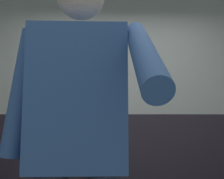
# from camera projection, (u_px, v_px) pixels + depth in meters

# --- Properties ---
(wall_back) EXTENTS (4.97, 0.12, 2.77)m
(wall_back) POSITION_uv_depth(u_px,v_px,m) (121.00, 93.00, 3.28)
(wall_back) COLOR silver
(wall_back) RESTS_ON ground_plane
(wainscot_band_back) EXTENTS (4.37, 0.03, 1.10)m
(wainscot_band_back) POSITION_uv_depth(u_px,v_px,m) (121.00, 158.00, 3.11)
(wainscot_band_back) COLOR #2D2833
(wainscot_band_back) RESTS_ON ground_plane
(urinal_solo) EXTENTS (0.40, 0.34, 1.24)m
(urinal_solo) POSITION_uv_depth(u_px,v_px,m) (91.00, 140.00, 2.98)
(urinal_solo) COLOR white
(urinal_solo) RESTS_ON ground_plane
(person) EXTENTS (0.62, 0.60, 1.73)m
(person) POSITION_uv_depth(u_px,v_px,m) (78.00, 128.00, 1.04)
(person) COLOR #2D3342
(person) RESTS_ON ground_plane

